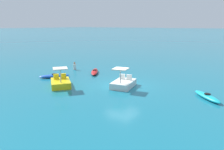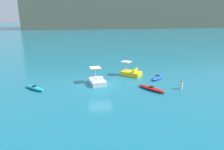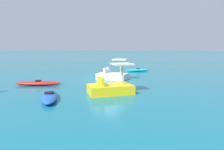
{
  "view_description": "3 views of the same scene",
  "coord_description": "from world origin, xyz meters",
  "px_view_note": "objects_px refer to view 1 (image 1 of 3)",
  "views": [
    {
      "loc": [
        -9.75,
        14.31,
        4.99
      ],
      "look_at": [
        1.36,
        -0.32,
        0.65
      ],
      "focal_mm": 34.41,
      "sensor_mm": 36.0,
      "label": 1
    },
    {
      "loc": [
        -0.57,
        -20.07,
        6.79
      ],
      "look_at": [
        1.45,
        1.57,
        0.59
      ],
      "focal_mm": 31.93,
      "sensor_mm": 36.0,
      "label": 2
    },
    {
      "loc": [
        12.43,
        9.71,
        2.45
      ],
      "look_at": [
        2.05,
        1.96,
        0.74
      ],
      "focal_mm": 31.15,
      "sensor_mm": 36.0,
      "label": 3
    }
  ],
  "objects_px": {
    "kayak_red": "(95,72)",
    "kayak_cyan": "(207,96)",
    "pedal_boat_yellow": "(61,82)",
    "kayak_blue": "(54,76)",
    "person_near_shore": "(75,66)",
    "pedal_boat_white": "(123,83)"
  },
  "relations": [
    {
      "from": "pedal_boat_yellow",
      "to": "person_near_shore",
      "type": "relative_size",
      "value": 3.21
    },
    {
      "from": "kayak_red",
      "to": "pedal_boat_white",
      "type": "bearing_deg",
      "value": 155.45
    },
    {
      "from": "pedal_boat_yellow",
      "to": "person_near_shore",
      "type": "distance_m",
      "value": 6.72
    },
    {
      "from": "kayak_red",
      "to": "kayak_cyan",
      "type": "relative_size",
      "value": 1.16
    },
    {
      "from": "pedal_boat_yellow",
      "to": "pedal_boat_white",
      "type": "bearing_deg",
      "value": -145.09
    },
    {
      "from": "kayak_cyan",
      "to": "pedal_boat_white",
      "type": "height_order",
      "value": "pedal_boat_white"
    },
    {
      "from": "pedal_boat_white",
      "to": "person_near_shore",
      "type": "bearing_deg",
      "value": -16.11
    },
    {
      "from": "kayak_red",
      "to": "kayak_cyan",
      "type": "bearing_deg",
      "value": 173.66
    },
    {
      "from": "kayak_cyan",
      "to": "pedal_boat_yellow",
      "type": "relative_size",
      "value": 0.87
    },
    {
      "from": "kayak_red",
      "to": "pedal_boat_yellow",
      "type": "relative_size",
      "value": 1.01
    },
    {
      "from": "kayak_cyan",
      "to": "person_near_shore",
      "type": "bearing_deg",
      "value": -4.96
    },
    {
      "from": "kayak_cyan",
      "to": "kayak_blue",
      "type": "distance_m",
      "value": 13.55
    },
    {
      "from": "pedal_boat_yellow",
      "to": "person_near_shore",
      "type": "xyz_separation_m",
      "value": [
        4.05,
        -5.36,
        0.05
      ]
    },
    {
      "from": "pedal_boat_yellow",
      "to": "kayak_blue",
      "type": "bearing_deg",
      "value": -29.37
    },
    {
      "from": "kayak_red",
      "to": "pedal_boat_yellow",
      "type": "distance_m",
      "value": 5.49
    },
    {
      "from": "kayak_red",
      "to": "kayak_cyan",
      "type": "height_order",
      "value": "same"
    },
    {
      "from": "kayak_blue",
      "to": "pedal_boat_yellow",
      "type": "relative_size",
      "value": 0.95
    },
    {
      "from": "kayak_red",
      "to": "pedal_boat_yellow",
      "type": "xyz_separation_m",
      "value": [
        -1.04,
        5.38,
        0.17
      ]
    },
    {
      "from": "kayak_red",
      "to": "kayak_blue",
      "type": "bearing_deg",
      "value": 64.3
    },
    {
      "from": "kayak_cyan",
      "to": "pedal_boat_white",
      "type": "relative_size",
      "value": 0.91
    },
    {
      "from": "kayak_red",
      "to": "kayak_blue",
      "type": "height_order",
      "value": "same"
    },
    {
      "from": "kayak_red",
      "to": "pedal_boat_yellow",
      "type": "height_order",
      "value": "pedal_boat_yellow"
    }
  ]
}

